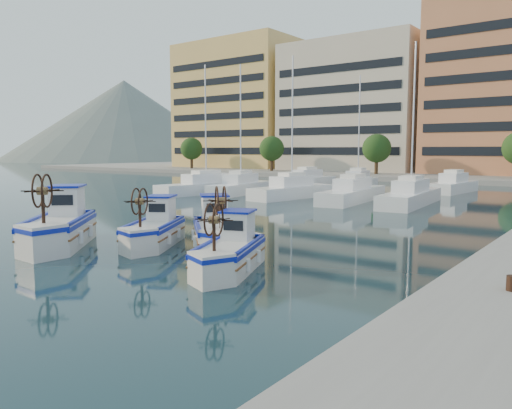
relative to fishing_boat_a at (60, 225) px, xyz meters
name	(u,v)px	position (x,y,z in m)	size (l,w,h in m)	color
ground	(151,253)	(4.10, 1.27, -0.86)	(300.00, 300.00, 0.00)	#193641
hill_west	(126,160)	(-135.90, 111.27, -0.86)	(180.00, 180.00, 60.00)	slate
yacht_marina	(374,190)	(1.26, 28.79, -0.33)	(38.90, 23.67, 11.50)	white
fishing_boat_a	(60,225)	(0.00, 0.00, 0.00)	(4.73, 4.85, 3.11)	silver
fishing_boat_b	(155,228)	(3.03, 2.46, -0.16)	(3.40, 4.19, 2.55)	silver
fishing_boat_c	(217,230)	(5.47, 3.60, -0.12)	(4.14, 4.06, 2.66)	silver
fishing_boat_d	(230,250)	(8.41, 0.97, -0.19)	(2.89, 4.01, 2.41)	silver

